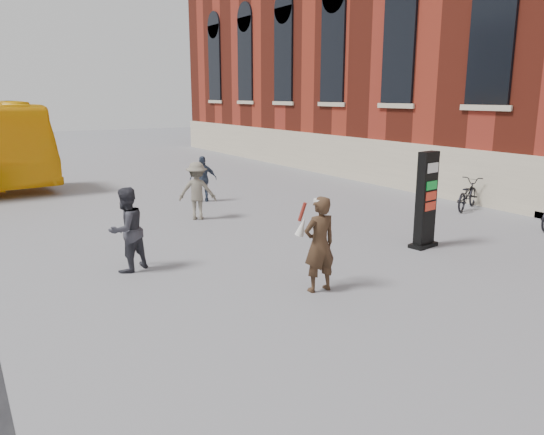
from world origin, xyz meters
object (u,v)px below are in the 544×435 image
woman (319,243)px  pedestrian_b (197,191)px  info_pylon (426,200)px  pedestrian_c (203,179)px  bike_6 (467,194)px  pedestrian_a (127,230)px

woman → pedestrian_b: size_ratio=1.06×
info_pylon → pedestrian_b: size_ratio=1.36×
pedestrian_c → bike_6: (6.63, -5.48, -0.29)m
info_pylon → bike_6: size_ratio=1.24×
woman → pedestrian_c: bearing=-98.3°
woman → pedestrian_b: woman is taller
pedestrian_b → pedestrian_c: (1.23, 2.34, -0.06)m
pedestrian_c → bike_6: 8.61m
pedestrian_a → pedestrian_c: size_ratio=1.12×
woman → info_pylon: bearing=-162.4°
woman → pedestrian_a: bearing=-45.6°
pedestrian_c → pedestrian_a: bearing=77.4°
pedestrian_b → bike_6: bearing=-170.4°
pedestrian_b → bike_6: size_ratio=0.91×
bike_6 → info_pylon: bearing=94.1°
woman → pedestrian_c: (1.66, 8.90, -0.14)m
pedestrian_a → bike_6: pedestrian_a is taller
info_pylon → pedestrian_b: info_pylon is taller
woman → pedestrian_a: 3.98m
info_pylon → pedestrian_c: (-2.21, 7.84, -0.36)m
woman → bike_6: (8.30, 3.41, -0.43)m
info_pylon → woman: size_ratio=1.28×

